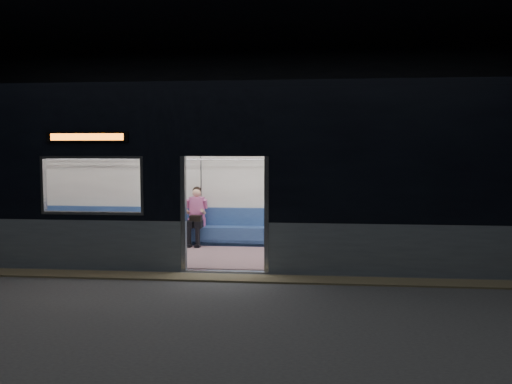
# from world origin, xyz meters

# --- Properties ---
(station_floor) EXTENTS (24.00, 14.00, 0.01)m
(station_floor) POSITION_xyz_m (0.00, 0.00, -0.01)
(station_floor) COLOR #47494C
(station_floor) RESTS_ON ground
(station_envelope) EXTENTS (24.00, 14.00, 5.00)m
(station_envelope) POSITION_xyz_m (0.00, 0.00, 3.66)
(station_envelope) COLOR black
(station_envelope) RESTS_ON station_floor
(tactile_strip) EXTENTS (22.80, 0.50, 0.03)m
(tactile_strip) POSITION_xyz_m (0.00, 0.55, 0.01)
(tactile_strip) COLOR #8C7F59
(tactile_strip) RESTS_ON station_floor
(metro_car) EXTENTS (18.00, 3.04, 3.35)m
(metro_car) POSITION_xyz_m (-0.00, 2.54, 1.85)
(metro_car) COLOR gray
(metro_car) RESTS_ON station_floor
(passenger) EXTENTS (0.40, 0.65, 1.30)m
(passenger) POSITION_xyz_m (-1.05, 3.55, 0.77)
(passenger) COLOR black
(passenger) RESTS_ON metro_car
(handbag) EXTENTS (0.32, 0.30, 0.13)m
(handbag) POSITION_xyz_m (-1.01, 3.34, 0.66)
(handbag) COLOR black
(handbag) RESTS_ON passenger
(transit_map) EXTENTS (1.03, 0.03, 0.67)m
(transit_map) POSITION_xyz_m (1.63, 3.85, 1.49)
(transit_map) COLOR white
(transit_map) RESTS_ON metro_car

